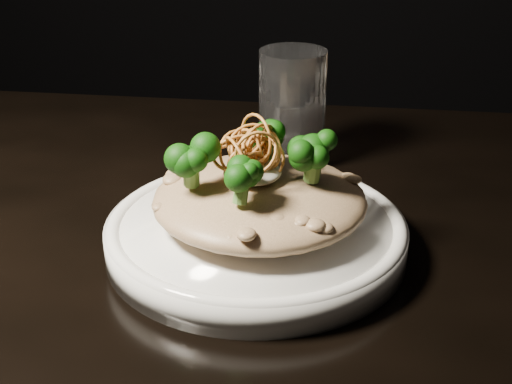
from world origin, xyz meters
TOP-DOWN VIEW (x-y plane):
  - table at (0.00, 0.00)m, footprint 1.10×0.80m
  - plate at (0.05, 0.00)m, footprint 0.26×0.26m
  - risotto at (0.06, 0.01)m, footprint 0.18×0.18m
  - broccoli at (0.05, -0.00)m, footprint 0.13×0.13m
  - cheese at (0.05, 0.00)m, footprint 0.05×0.05m
  - shallots at (0.05, -0.00)m, footprint 0.05×0.05m
  - drinking_glass at (0.07, 0.20)m, footprint 0.09×0.09m

SIDE VIEW (x-z plane):
  - table at x=0.00m, z-range 0.29..1.04m
  - plate at x=0.05m, z-range 0.75..0.78m
  - risotto at x=0.06m, z-range 0.78..0.82m
  - drinking_glass at x=0.07m, z-range 0.75..0.88m
  - cheese at x=0.05m, z-range 0.82..0.83m
  - broccoli at x=0.05m, z-range 0.82..0.86m
  - shallots at x=0.05m, z-range 0.83..0.86m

